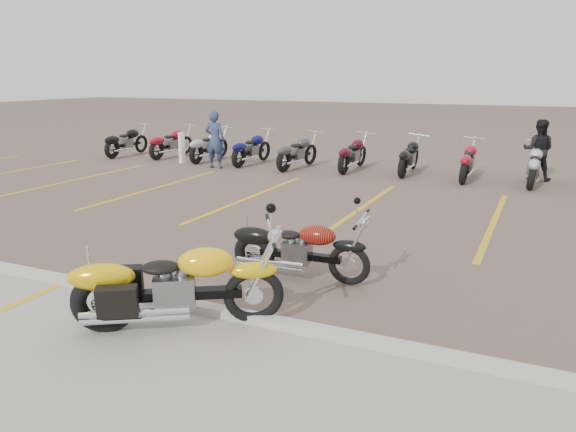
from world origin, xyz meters
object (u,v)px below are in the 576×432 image
yellow_cruiser (174,288)px  bollard (182,148)px  flame_cruiser (297,251)px  person_b (538,150)px  person_a (215,140)px

yellow_cruiser → bollard: size_ratio=2.07×
flame_cruiser → person_b: size_ratio=1.22×
yellow_cruiser → flame_cruiser: yellow_cruiser is taller
bollard → flame_cruiser: bearing=-46.7°
yellow_cruiser → person_b: 12.25m
person_a → bollard: 1.60m
person_a → bollard: (-1.51, 0.38, -0.37)m
person_a → flame_cruiser: bearing=122.7°
yellow_cruiser → bollard: (-7.12, 10.20, 0.02)m
flame_cruiser → person_b: 10.15m
yellow_cruiser → flame_cruiser: bearing=41.0°
person_a → bollard: person_a is taller
flame_cruiser → bollard: bearing=129.0°
flame_cruiser → bollard: (-7.72, 8.19, 0.09)m
flame_cruiser → person_a: person_a is taller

